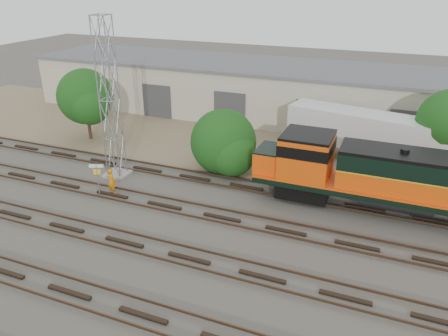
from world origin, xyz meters
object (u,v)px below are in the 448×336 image
at_px(locomotive, 394,178).
at_px(signal_tower, 110,103).
at_px(worker, 112,181).
at_px(semi_trailer, 377,134).

distance_m(locomotive, signal_tower, 19.26).
relative_size(signal_tower, worker, 6.22).
xyz_separation_m(signal_tower, worker, (1.40, -2.59, -4.58)).
relative_size(worker, semi_trailer, 0.14).
xyz_separation_m(locomotive, semi_trailer, (-1.60, 7.52, 0.11)).
bearing_deg(locomotive, worker, -166.55).
height_order(locomotive, signal_tower, signal_tower).
height_order(signal_tower, semi_trailer, signal_tower).
bearing_deg(semi_trailer, signal_tower, -140.97).
bearing_deg(worker, signal_tower, -54.86).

